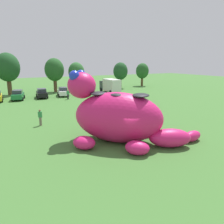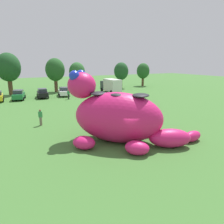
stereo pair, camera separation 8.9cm
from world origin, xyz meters
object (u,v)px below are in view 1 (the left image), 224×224
giant_inflatable_creature (118,116)px  car_green (18,95)px  box_truck (110,85)px  spectator_mid_field (86,108)px  car_white (63,92)px  car_black (42,93)px  car_red (84,91)px  spectator_near_inflatable (40,118)px  spectator_by_cars (68,95)px

giant_inflatable_creature → car_green: size_ratio=2.45×
box_truck → spectator_mid_field: box_truck is taller
car_green → car_white: (8.03, 0.38, 0.00)m
car_black → car_white: bearing=3.3°
car_green → spectator_mid_field: car_green is taller
car_red → spectator_near_inflatable: 20.66m
box_truck → spectator_by_cars: 10.88m
car_black → car_green: bearing=-177.8°
car_green → spectator_by_cars: bearing=-25.1°
spectator_mid_field → car_red: bearing=70.7°
car_red → spectator_mid_field: bearing=-109.3°
giant_inflatable_creature → car_green: (-5.81, 25.18, -1.28)m
giant_inflatable_creature → car_black: giant_inflatable_creature is taller
car_black → box_truck: size_ratio=0.66×
car_white → spectator_near_inflatable: (-7.20, -17.93, -0.01)m
giant_inflatable_creature → car_white: size_ratio=2.47×
giant_inflatable_creature → car_red: bearing=75.9°
spectator_near_inflatable → spectator_by_cars: (7.00, 13.88, 0.00)m
box_truck → spectator_by_cars: bearing=-161.1°
car_red → car_black: bearing=177.4°
car_white → box_truck: bearing=-3.1°
giant_inflatable_creature → spectator_mid_field: bearing=84.7°
box_truck → spectator_by_cars: (-10.27, -3.51, -0.75)m
giant_inflatable_creature → car_green: bearing=103.0°
car_black → car_white: (3.98, 0.23, 0.00)m
car_red → spectator_mid_field: size_ratio=2.41×
car_green → box_truck: bearing=-0.5°
car_red → spectator_mid_field: 16.19m
car_black → car_white: same height
giant_inflatable_creature → spectator_by_cars: giant_inflatable_creature is taller
spectator_near_inflatable → spectator_mid_field: 6.23m
giant_inflatable_creature → spectator_by_cars: (2.03, 21.51, -1.29)m
car_green → car_black: size_ratio=1.03×
box_truck → car_black: bearing=178.7°
box_truck → spectator_by_cars: size_ratio=3.76×
car_green → car_red: size_ratio=1.05×
car_white → car_red: same height
car_white → car_red: size_ratio=1.05×
car_red → spectator_near_inflatable: (-11.23, -17.34, -0.01)m
car_green → car_white: bearing=2.7°
giant_inflatable_creature → car_white: (2.22, 25.56, -1.28)m
car_black → spectator_by_cars: 5.38m
giant_inflatable_creature → spectator_near_inflatable: giant_inflatable_creature is taller
car_black → spectator_mid_field: bearing=-80.3°
giant_inflatable_creature → spectator_near_inflatable: bearing=123.1°
spectator_by_cars → car_black: bearing=134.7°
car_red → spectator_by_cars: size_ratio=2.41×
box_truck → spectator_near_inflatable: 24.52m
car_green → car_red: same height
car_black → spectator_near_inflatable: (-3.21, -17.71, -0.01)m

